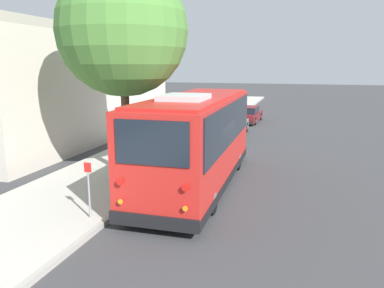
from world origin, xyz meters
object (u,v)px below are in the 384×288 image
Objects in this scene: street_tree at (124,22)px; sign_post_far at (124,176)px; parked_sedan_gray at (232,126)px; sign_post_near at (89,190)px; shuttle_bus at (197,136)px; parked_sedan_maroon at (248,115)px.

street_tree reaches higher than sign_post_far.
parked_sedan_gray is 2.78× the size of sign_post_near.
shuttle_bus reaches higher than sign_post_near.
sign_post_far is (-2.30, -0.94, -5.31)m from street_tree.
parked_sedan_gray is at bearing -12.74° from street_tree.
shuttle_bus is 5.60× the size of sign_post_near.
sign_post_far is at bearing 177.56° from parked_sedan_maroon.
sign_post_near reaches higher than sign_post_far.
sign_post_near reaches higher than parked_sedan_maroon.
parked_sedan_maroon is at bearing -4.38° from sign_post_near.
parked_sedan_gray is at bearing -6.31° from sign_post_far.
parked_sedan_gray is at bearing 2.55° from shuttle_bus.
parked_sedan_maroon is 18.65m from sign_post_far.
sign_post_near is at bearing 178.07° from parked_sedan_maroon.
street_tree is 5.35× the size of sign_post_near.
sign_post_near reaches higher than parked_sedan_gray.
parked_sedan_maroon is (6.00, -0.20, -0.03)m from parked_sedan_gray.
parked_sedan_gray is 12.66m from sign_post_far.
shuttle_bus is at bearing -175.97° from parked_sedan_maroon.
parked_sedan_maroon is at bearing -4.89° from sign_post_far.
shuttle_bus is 16.69m from parked_sedan_maroon.
sign_post_far is (-18.58, 1.59, 0.20)m from parked_sedan_maroon.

